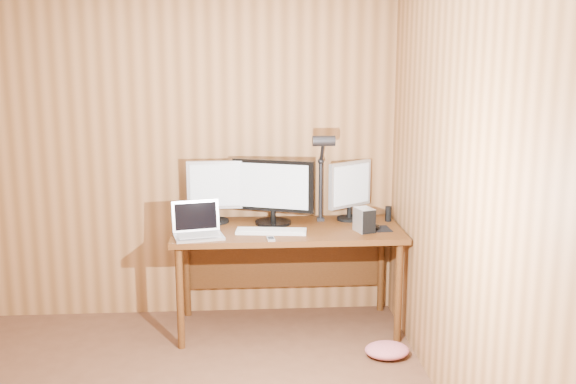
{
  "coord_description": "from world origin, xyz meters",
  "views": [
    {
      "loc": [
        0.62,
        -2.95,
        1.98
      ],
      "look_at": [
        0.93,
        1.58,
        1.02
      ],
      "focal_mm": 42.0,
      "sensor_mm": 36.0,
      "label": 1
    }
  ],
  "objects": [
    {
      "name": "monitor_left",
      "position": [
        0.42,
        1.82,
        0.99
      ],
      "size": [
        0.4,
        0.19,
        0.45
      ],
      "rotation": [
        0.0,
        0.0,
        0.03
      ],
      "color": "black",
      "rests_on": "desk"
    },
    {
      "name": "desk_lamp",
      "position": [
        1.19,
        1.74,
        1.18
      ],
      "size": [
        0.16,
        0.23,
        0.69
      ],
      "rotation": [
        0.0,
        0.0,
        -0.29
      ],
      "color": "black",
      "rests_on": "desk"
    },
    {
      "name": "monitor_center",
      "position": [
        0.83,
        1.75,
        0.99
      ],
      "size": [
        0.58,
        0.26,
        0.47
      ],
      "rotation": [
        0.0,
        0.0,
        -0.33
      ],
      "color": "black",
      "rests_on": "desk"
    },
    {
      "name": "room_shell",
      "position": [
        0.0,
        0.0,
        1.25
      ],
      "size": [
        4.0,
        4.0,
        4.0
      ],
      "color": "brown",
      "rests_on": "ground"
    },
    {
      "name": "hard_drive",
      "position": [
        1.45,
        1.5,
        0.83
      ],
      "size": [
        0.14,
        0.17,
        0.17
      ],
      "rotation": [
        0.0,
        0.0,
        0.31
      ],
      "color": "silver",
      "rests_on": "desk"
    },
    {
      "name": "laptop",
      "position": [
        0.31,
        1.47,
        0.81
      ],
      "size": [
        0.37,
        0.31,
        0.23
      ],
      "rotation": [
        0.0,
        0.0,
        0.22
      ],
      "color": "silver",
      "rests_on": "desk"
    },
    {
      "name": "mousepad",
      "position": [
        1.54,
        1.55,
        0.75
      ],
      "size": [
        0.23,
        0.19,
        0.0
      ],
      "primitive_type": "cube",
      "rotation": [
        0.0,
        0.0,
        0.08
      ],
      "color": "black",
      "rests_on": "desk"
    },
    {
      "name": "desk",
      "position": [
        0.93,
        1.7,
        0.63
      ],
      "size": [
        1.6,
        0.7,
        0.75
      ],
      "color": "#4D2910",
      "rests_on": "floor"
    },
    {
      "name": "mouse",
      "position": [
        1.54,
        1.55,
        0.77
      ],
      "size": [
        0.08,
        0.11,
        0.04
      ],
      "primitive_type": "ellipsoid",
      "rotation": [
        0.0,
        0.0,
        -0.1
      ],
      "color": "black",
      "rests_on": "mousepad"
    },
    {
      "name": "phone",
      "position": [
        0.8,
        1.34,
        0.76
      ],
      "size": [
        0.06,
        0.1,
        0.01
      ],
      "rotation": [
        0.0,
        0.0,
        0.08
      ],
      "color": "silver",
      "rests_on": "desk"
    },
    {
      "name": "keyboard",
      "position": [
        0.81,
        1.51,
        0.76
      ],
      "size": [
        0.5,
        0.2,
        0.02
      ],
      "rotation": [
        0.0,
        0.0,
        -0.12
      ],
      "color": "silver",
      "rests_on": "desk"
    },
    {
      "name": "speaker",
      "position": [
        1.68,
        1.77,
        0.81
      ],
      "size": [
        0.05,
        0.05,
        0.11
      ],
      "primitive_type": "cylinder",
      "color": "black",
      "rests_on": "desk"
    },
    {
      "name": "fabric_pile",
      "position": [
        1.55,
        1.11,
        0.05
      ],
      "size": [
        0.31,
        0.26,
        0.09
      ],
      "primitive_type": null,
      "rotation": [
        0.0,
        0.0,
        0.07
      ],
      "color": "#CF646F",
      "rests_on": "floor"
    },
    {
      "name": "monitor_right",
      "position": [
        1.4,
        1.83,
        0.98
      ],
      "size": [
        0.34,
        0.25,
        0.44
      ],
      "rotation": [
        0.0,
        0.0,
        0.6
      ],
      "color": "black",
      "rests_on": "desk"
    }
  ]
}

